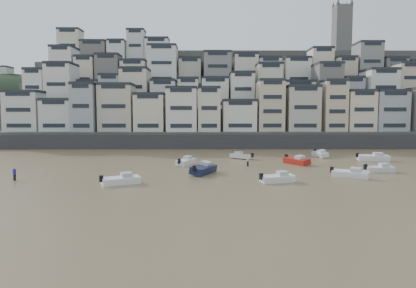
{
  "coord_description": "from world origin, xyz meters",
  "views": [
    {
      "loc": [
        2.86,
        -26.08,
        8.56
      ],
      "look_at": [
        3.01,
        30.0,
        4.0
      ],
      "focal_mm": 32.0,
      "sensor_mm": 36.0,
      "label": 1
    }
  ],
  "objects_px": {
    "boat_c": "(204,168)",
    "person_pink": "(248,161)",
    "boat_d": "(380,168)",
    "boat_f": "(186,160)",
    "boat_b": "(350,173)",
    "boat_g": "(373,157)",
    "boat_i": "(320,153)",
    "boat_e": "(297,160)",
    "boat_h": "(242,155)",
    "boat_j": "(121,179)",
    "person_blue": "(14,174)",
    "boat_a": "(278,177)"
  },
  "relations": [
    {
      "from": "boat_e",
      "to": "boat_b",
      "type": "bearing_deg",
      "value": -12.33
    },
    {
      "from": "boat_b",
      "to": "boat_d",
      "type": "xyz_separation_m",
      "value": [
        6.21,
        4.87,
        -0.06
      ]
    },
    {
      "from": "boat_c",
      "to": "boat_e",
      "type": "bearing_deg",
      "value": -32.38
    },
    {
      "from": "boat_i",
      "to": "boat_d",
      "type": "bearing_deg",
      "value": 2.1
    },
    {
      "from": "boat_h",
      "to": "boat_i",
      "type": "distance_m",
      "value": 16.19
    },
    {
      "from": "boat_e",
      "to": "boat_g",
      "type": "distance_m",
      "value": 15.59
    },
    {
      "from": "person_blue",
      "to": "boat_e",
      "type": "bearing_deg",
      "value": 20.8
    },
    {
      "from": "boat_e",
      "to": "boat_f",
      "type": "relative_size",
      "value": 1.04
    },
    {
      "from": "boat_e",
      "to": "boat_j",
      "type": "xyz_separation_m",
      "value": [
        -25.74,
        -18.07,
        -0.09
      ]
    },
    {
      "from": "boat_d",
      "to": "boat_f",
      "type": "bearing_deg",
      "value": 160.41
    },
    {
      "from": "boat_j",
      "to": "person_blue",
      "type": "distance_m",
      "value": 14.67
    },
    {
      "from": "person_pink",
      "to": "boat_g",
      "type": "bearing_deg",
      "value": 15.33
    },
    {
      "from": "boat_b",
      "to": "boat_h",
      "type": "distance_m",
      "value": 24.63
    },
    {
      "from": "boat_g",
      "to": "person_blue",
      "type": "xyz_separation_m",
      "value": [
        -55.14,
        -19.5,
        0.06
      ]
    },
    {
      "from": "boat_g",
      "to": "boat_j",
      "type": "bearing_deg",
      "value": -143.74
    },
    {
      "from": "boat_b",
      "to": "boat_i",
      "type": "bearing_deg",
      "value": 114.67
    },
    {
      "from": "boat_d",
      "to": "boat_h",
      "type": "xyz_separation_m",
      "value": [
        -18.84,
        16.28,
        0.05
      ]
    },
    {
      "from": "boat_h",
      "to": "boat_j",
      "type": "distance_m",
      "value": 30.83
    },
    {
      "from": "boat_b",
      "to": "boat_j",
      "type": "xyz_separation_m",
      "value": [
        -29.69,
        -4.53,
        -0.01
      ]
    },
    {
      "from": "boat_i",
      "to": "person_pink",
      "type": "height_order",
      "value": "person_pink"
    },
    {
      "from": "boat_b",
      "to": "boat_g",
      "type": "distance_m",
      "value": 20.95
    },
    {
      "from": "boat_c",
      "to": "person_pink",
      "type": "bearing_deg",
      "value": -17.48
    },
    {
      "from": "boat_a",
      "to": "boat_i",
      "type": "relative_size",
      "value": 0.91
    },
    {
      "from": "boat_a",
      "to": "boat_h",
      "type": "bearing_deg",
      "value": 76.6
    },
    {
      "from": "boat_e",
      "to": "boat_g",
      "type": "bearing_deg",
      "value": 77.24
    },
    {
      "from": "boat_j",
      "to": "boat_h",
      "type": "bearing_deg",
      "value": 27.27
    },
    {
      "from": "boat_a",
      "to": "boat_d",
      "type": "bearing_deg",
      "value": 7.33
    },
    {
      "from": "boat_h",
      "to": "boat_j",
      "type": "bearing_deg",
      "value": 94.16
    },
    {
      "from": "boat_j",
      "to": "person_pink",
      "type": "bearing_deg",
      "value": 13.59
    },
    {
      "from": "boat_g",
      "to": "boat_j",
      "type": "height_order",
      "value": "boat_g"
    },
    {
      "from": "boat_c",
      "to": "boat_i",
      "type": "xyz_separation_m",
      "value": [
        22.99,
        20.65,
        -0.11
      ]
    },
    {
      "from": "boat_d",
      "to": "person_pink",
      "type": "distance_m",
      "value": 19.81
    },
    {
      "from": "boat_i",
      "to": "boat_g",
      "type": "bearing_deg",
      "value": 44.19
    },
    {
      "from": "boat_e",
      "to": "boat_f",
      "type": "bearing_deg",
      "value": -116.29
    },
    {
      "from": "boat_c",
      "to": "boat_g",
      "type": "bearing_deg",
      "value": -39.96
    },
    {
      "from": "boat_e",
      "to": "boat_f",
      "type": "distance_m",
      "value": 18.82
    },
    {
      "from": "boat_h",
      "to": "person_blue",
      "type": "height_order",
      "value": "person_blue"
    },
    {
      "from": "boat_b",
      "to": "boat_e",
      "type": "distance_m",
      "value": 14.11
    },
    {
      "from": "boat_a",
      "to": "person_pink",
      "type": "height_order",
      "value": "person_pink"
    },
    {
      "from": "boat_h",
      "to": "person_pink",
      "type": "height_order",
      "value": "person_pink"
    },
    {
      "from": "boat_g",
      "to": "person_blue",
      "type": "relative_size",
      "value": 3.42
    },
    {
      "from": "boat_c",
      "to": "boat_g",
      "type": "height_order",
      "value": "boat_c"
    },
    {
      "from": "boat_e",
      "to": "boat_f",
      "type": "height_order",
      "value": "boat_e"
    },
    {
      "from": "boat_b",
      "to": "boat_j",
      "type": "distance_m",
      "value": 30.03
    },
    {
      "from": "boat_a",
      "to": "boat_j",
      "type": "height_order",
      "value": "boat_j"
    },
    {
      "from": "boat_h",
      "to": "boat_b",
      "type": "bearing_deg",
      "value": 158.6
    },
    {
      "from": "boat_j",
      "to": "boat_c",
      "type": "bearing_deg",
      "value": 9.69
    },
    {
      "from": "boat_d",
      "to": "person_blue",
      "type": "distance_m",
      "value": 50.73
    },
    {
      "from": "boat_b",
      "to": "boat_e",
      "type": "height_order",
      "value": "boat_e"
    },
    {
      "from": "boat_e",
      "to": "boat_j",
      "type": "distance_m",
      "value": 31.46
    }
  ]
}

